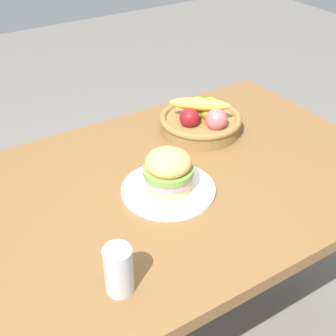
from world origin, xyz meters
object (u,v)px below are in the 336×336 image
object	(u,v)px
soda_can	(119,270)
sandwich	(168,170)
fruit_basket	(201,120)
plate	(168,190)

from	to	relation	value
soda_can	sandwich	bearing A→B (deg)	40.89
fruit_basket	sandwich	bearing A→B (deg)	-140.66
plate	sandwich	distance (m)	0.07
sandwich	soda_can	bearing A→B (deg)	-139.11
soda_can	fruit_basket	world-z (taller)	fruit_basket
plate	fruit_basket	size ratio (longest dim) A/B	0.95
sandwich	fruit_basket	distance (m)	0.37
plate	soda_can	distance (m)	0.39
fruit_basket	soda_can	bearing A→B (deg)	-139.87
sandwich	fruit_basket	bearing A→B (deg)	39.34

